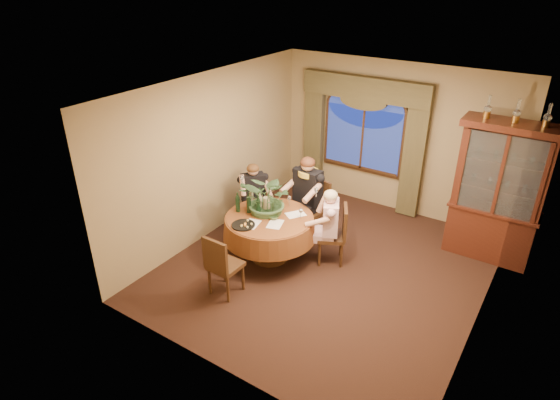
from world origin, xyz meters
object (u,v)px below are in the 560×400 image
Objects in this scene: stoneware_vase at (267,204)px; oil_lamp_left at (488,107)px; china_cabinet at (498,193)px; chair_front_left at (225,264)px; oil_lamp_right at (548,115)px; wine_bottle_2 at (251,198)px; olive_bowl at (274,217)px; wine_bottle_3 at (260,197)px; dining_table at (270,237)px; wine_bottle_4 at (238,202)px; chair_right at (331,235)px; oil_lamp_center at (517,111)px; wine_bottle_1 at (260,202)px; wine_bottle_5 at (249,203)px; person_scarf at (308,197)px; chair_back at (258,204)px; centerpiece_plant at (269,179)px; wine_bottle_0 at (258,205)px; chair_back_right at (313,209)px; person_pink at (330,227)px.

oil_lamp_left is at bearing 35.30° from stoneware_vase.
china_cabinet is 4.29m from chair_front_left.
wine_bottle_2 is at bearing -153.27° from oil_lamp_right.
olive_bowl is 0.50m from wine_bottle_3.
china_cabinet reaches higher than dining_table.
olive_bowl is 0.48× the size of wine_bottle_4.
stoneware_vase reaches higher than chair_right.
wine_bottle_2 is (-1.30, -0.33, 0.44)m from chair_right.
wine_bottle_4 is (-0.19, -0.33, 0.00)m from wine_bottle_3.
china_cabinet is at bearing 0.00° from oil_lamp_left.
dining_table is 1.08m from chair_front_left.
wine_bottle_1 is (-3.14, -1.92, -1.51)m from oil_lamp_center.
dining_table is 0.70m from wine_bottle_2.
wine_bottle_5 is at bearing 109.16° from chair_front_left.
wine_bottle_2 is (-0.55, -0.86, 0.19)m from person_scarf.
chair_back is 0.90m from wine_bottle_5.
wine_bottle_0 is at bearing -117.37° from centerpiece_plant.
chair_back_right is (-2.32, -0.96, -1.94)m from oil_lamp_left.
person_scarf is 5.85× the size of stoneware_vase.
chair_front_left is 2.91× the size of wine_bottle_1.
wine_bottle_5 reaches higher than olive_bowl.
wine_bottle_3 is 1.00× the size of wine_bottle_5.
oil_lamp_center reaches higher than dining_table.
dining_table is 0.60m from wine_bottle_1.
centerpiece_plant is 2.91× the size of wine_bottle_2.
wine_bottle_3 is (-0.19, 0.09, 0.04)m from stoneware_vase.
olive_bowl is 0.48× the size of wine_bottle_5.
wine_bottle_0 is at bearing -63.21° from wine_bottle_1.
person_scarf reaches higher than chair_front_left.
person_scarf is (-0.73, 0.56, 0.09)m from person_pink.
wine_bottle_3 is at bearing 40.17° from wine_bottle_2.
china_cabinet is 6.82× the size of wine_bottle_3.
oil_lamp_right is 4.13m from olive_bowl.
wine_bottle_4 is (-3.43, -2.12, -1.51)m from oil_lamp_center.
olive_bowl is at bearing -15.95° from wine_bottle_1.
wine_bottle_0 is at bearing 4.96° from wine_bottle_5.
oil_lamp_center reaches higher than wine_bottle_5.
oil_lamp_center reaches higher than chair_back_right.
oil_lamp_left is 1.37× the size of stoneware_vase.
olive_bowl is (0.18, -0.14, -0.55)m from centerpiece_plant.
oil_lamp_right reaches higher than wine_bottle_0.
olive_bowl is 0.48× the size of wine_bottle_0.
wine_bottle_1 reaches higher than stoneware_vase.
person_scarf reaches higher than olive_bowl.
wine_bottle_5 is at bearing 72.25° from person_scarf.
person_pink is 1.23m from wine_bottle_3.
wine_bottle_1 is at bearing -54.14° from wine_bottle_3.
person_pink is at bearing 24.11° from wine_bottle_0.
person_scarf is at bearing 68.36° from wine_bottle_1.
chair_back is at bearing 139.48° from olive_bowl.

